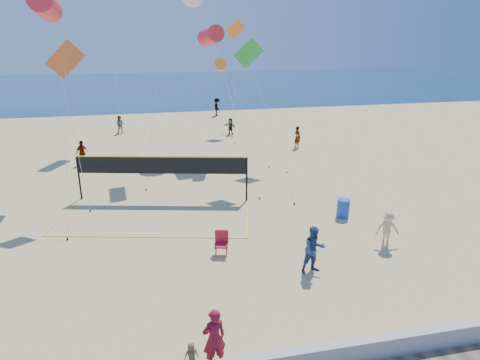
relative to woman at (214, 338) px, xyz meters
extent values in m
plane|color=#DABC7B|center=(1.01, 2.42, -0.91)|extent=(120.00, 120.00, 0.00)
cube|color=navy|center=(1.01, 64.42, -0.89)|extent=(140.00, 50.00, 0.03)
imported|color=maroon|center=(0.00, 0.00, 0.00)|extent=(0.74, 0.57, 1.82)
imported|color=brown|center=(-0.67, -0.61, 0.07)|extent=(0.39, 0.28, 0.76)
imported|color=navy|center=(4.43, 4.02, 0.03)|extent=(1.00, 0.82, 1.87)
imported|color=#D8AF90|center=(8.26, 5.35, -0.11)|extent=(1.11, 0.74, 1.59)
imported|color=gray|center=(-5.95, 20.54, -0.08)|extent=(0.97, 0.99, 1.67)
imported|color=gray|center=(5.70, 27.19, -0.18)|extent=(1.17, 1.33, 1.46)
imported|color=gray|center=(9.99, 21.66, -0.06)|extent=(0.61, 0.73, 1.70)
imported|color=gray|center=(-3.84, 29.68, -0.11)|extent=(0.91, 0.79, 1.59)
imported|color=gray|center=(6.00, 36.34, 0.03)|extent=(0.79, 1.27, 1.88)
cube|color=#B51429|center=(1.23, 6.02, -0.46)|extent=(0.65, 0.62, 0.06)
cube|color=#B51429|center=(1.29, 6.24, -0.16)|extent=(0.55, 0.18, 0.55)
cylinder|color=black|center=(0.97, 5.88, -0.66)|extent=(0.09, 0.28, 0.71)
cylinder|color=black|center=(1.07, 6.27, -0.66)|extent=(0.09, 0.28, 0.71)
cylinder|color=black|center=(1.40, 5.77, -0.66)|extent=(0.09, 0.28, 0.71)
cylinder|color=black|center=(1.50, 6.16, -0.66)|extent=(0.09, 0.28, 0.71)
cylinder|color=#1B42B4|center=(7.75, 8.53, -0.45)|extent=(0.82, 0.82, 0.93)
cylinder|color=black|center=(-5.20, 13.75, 0.30)|extent=(0.10, 0.10, 2.41)
cylinder|color=black|center=(3.59, 11.67, 0.30)|extent=(0.10, 0.10, 2.41)
cube|color=black|center=(-0.80, 12.71, 1.05)|extent=(8.80, 2.10, 0.90)
cube|color=yellow|center=(-0.80, 12.71, 1.53)|extent=(8.80, 2.11, 0.06)
cube|color=yellow|center=(-1.85, 8.31, -0.90)|extent=(9.00, 2.18, 0.02)
cube|color=yellow|center=(0.24, 17.11, -0.90)|extent=(9.00, 2.18, 0.02)
cylinder|color=red|center=(-6.09, 15.82, 9.06)|extent=(1.35, 3.07, 1.66)
cylinder|color=silver|center=(-5.32, 13.84, 4.10)|extent=(1.56, 3.98, 9.93)
cylinder|color=black|center=(-4.55, 11.86, -0.86)|extent=(0.08, 0.08, 0.10)
cylinder|color=silver|center=(-0.67, 17.32, 4.93)|extent=(2.16, 5.86, 11.59)
cylinder|color=black|center=(-1.74, 14.39, -0.86)|extent=(0.08, 0.08, 0.10)
cylinder|color=orange|center=(3.69, 19.82, 5.65)|extent=(1.13, 1.99, 1.02)
cylinder|color=silver|center=(4.02, 15.75, 2.40)|extent=(0.66, 8.14, 6.52)
cylinder|color=black|center=(4.34, 11.69, -0.86)|extent=(0.08, 0.08, 0.10)
cube|color=#D35D29|center=(-4.97, 12.93, 6.53)|extent=(1.85, 0.37, 1.85)
cylinder|color=silver|center=(-5.08, 10.85, 2.83)|extent=(0.22, 4.17, 7.39)
cylinder|color=black|center=(-5.18, 8.78, -0.86)|extent=(0.08, 0.08, 0.10)
cube|color=green|center=(4.54, 15.43, 6.60)|extent=(1.74, 0.34, 1.74)
cylinder|color=silver|center=(5.24, 12.98, 2.87)|extent=(1.41, 4.91, 7.46)
cylinder|color=black|center=(5.93, 10.53, -0.86)|extent=(0.08, 0.08, 0.10)
cylinder|color=silver|center=(7.70, 18.43, 5.06)|extent=(0.97, 5.40, 11.84)
cylinder|color=black|center=(7.22, 15.74, -0.86)|extent=(0.08, 0.08, 0.10)
cylinder|color=silver|center=(2.07, 20.73, 4.73)|extent=(0.63, 6.18, 11.18)
cylinder|color=black|center=(1.76, 17.64, -0.86)|extent=(0.08, 0.08, 0.10)
cylinder|color=silver|center=(3.42, 21.10, 5.68)|extent=(1.64, 8.77, 13.09)
cylinder|color=black|center=(2.60, 16.72, -0.86)|extent=(0.08, 0.08, 0.10)
cylinder|color=silver|center=(-3.45, 23.38, 5.49)|extent=(0.65, 7.92, 12.70)
cylinder|color=black|center=(-3.13, 19.42, -0.86)|extent=(0.08, 0.08, 0.10)
cube|color=orange|center=(6.76, 29.91, 7.95)|extent=(1.79, 0.30, 1.77)
cylinder|color=silver|center=(6.07, 26.90, 3.55)|extent=(1.39, 6.02, 8.82)
cylinder|color=black|center=(5.38, 23.90, -0.86)|extent=(0.08, 0.08, 0.10)
cylinder|color=red|center=(3.31, 21.82, 7.47)|extent=(1.61, 2.91, 1.51)
cylinder|color=silver|center=(4.85, 19.46, 3.31)|extent=(3.11, 4.74, 8.34)
cylinder|color=black|center=(6.40, 17.10, -0.86)|extent=(0.08, 0.08, 0.10)
camera|label=1|loc=(-1.30, -9.35, 7.79)|focal=32.00mm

